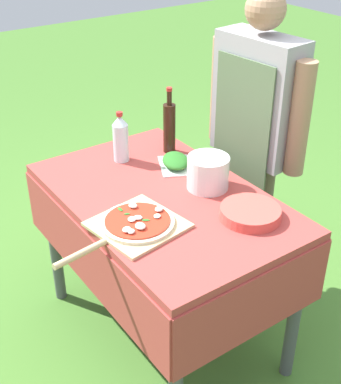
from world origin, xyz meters
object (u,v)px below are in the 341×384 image
object	(u,v)px
person_cook	(255,128)
water_bottle	(121,138)
plate_stack	(250,213)
pizza_on_peel	(135,224)
prep_table	(163,219)
oil_bottle	(169,127)
mixing_tub	(208,172)
herb_container	(175,161)

from	to	relation	value
person_cook	water_bottle	xyz separation A→B (m)	(-0.29, -0.54, -0.01)
plate_stack	pizza_on_peel	bearing A→B (deg)	-115.71
pizza_on_peel	plate_stack	xyz separation A→B (m)	(0.19, 0.40, 0.01)
water_bottle	prep_table	bearing A→B (deg)	-3.20
oil_bottle	mixing_tub	distance (m)	0.38
mixing_tub	plate_stack	size ratio (longest dim) A/B	0.73
person_cook	plate_stack	bearing A→B (deg)	131.52
person_cook	water_bottle	distance (m)	0.62
person_cook	oil_bottle	distance (m)	0.39
prep_table	pizza_on_peel	world-z (taller)	pizza_on_peel
herb_container	mixing_tub	world-z (taller)	mixing_tub
person_cook	pizza_on_peel	bearing A→B (deg)	100.27
oil_bottle	water_bottle	size ratio (longest dim) A/B	1.34
water_bottle	plate_stack	distance (m)	0.72
person_cook	plate_stack	world-z (taller)	person_cook
prep_table	herb_container	distance (m)	0.29
herb_container	plate_stack	size ratio (longest dim) A/B	0.99
person_cook	pizza_on_peel	distance (m)	0.82
oil_bottle	prep_table	bearing A→B (deg)	-38.53
water_bottle	plate_stack	world-z (taller)	water_bottle
person_cook	herb_container	distance (m)	0.40
prep_table	person_cook	bearing A→B (deg)	97.86
pizza_on_peel	oil_bottle	xyz separation A→B (m)	(-0.45, 0.47, 0.11)
person_cook	oil_bottle	xyz separation A→B (m)	(-0.24, -0.31, 0.00)
herb_container	mixing_tub	xyz separation A→B (m)	(0.23, 0.00, 0.05)
water_bottle	plate_stack	xyz separation A→B (m)	(0.69, 0.16, -0.09)
prep_table	mixing_tub	distance (m)	0.27
plate_stack	herb_container	bearing A→B (deg)	179.30
person_cook	prep_table	bearing A→B (deg)	93.00
prep_table	mixing_tub	world-z (taller)	mixing_tub
oil_bottle	water_bottle	distance (m)	0.24
mixing_tub	plate_stack	distance (m)	0.28
pizza_on_peel	herb_container	xyz separation A→B (m)	(-0.31, 0.40, 0.01)
plate_stack	person_cook	bearing A→B (deg)	136.38
person_cook	pizza_on_peel	xyz separation A→B (m)	(0.21, -0.78, -0.11)
plate_stack	mixing_tub	bearing A→B (deg)	178.24
pizza_on_peel	water_bottle	bearing A→B (deg)	146.31
person_cook	pizza_on_peel	size ratio (longest dim) A/B	2.82
pizza_on_peel	oil_bottle	bearing A→B (deg)	125.50
person_cook	herb_container	xyz separation A→B (m)	(-0.10, -0.38, -0.10)
prep_table	herb_container	bearing A→B (deg)	133.15
oil_bottle	water_bottle	xyz separation A→B (m)	(-0.05, -0.23, -0.02)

